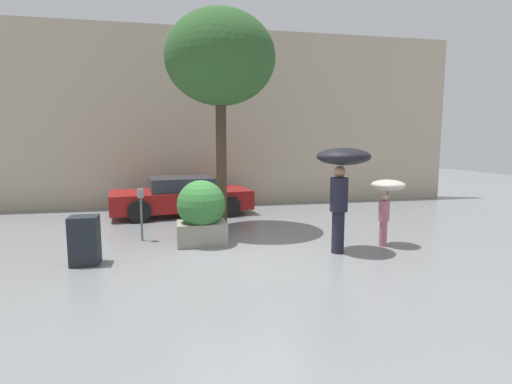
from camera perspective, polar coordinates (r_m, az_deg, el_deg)
The scene contains 9 objects.
ground_plane at distance 7.97m, azimuth -2.32°, elevation -9.12°, with size 40.00×40.00×0.00m, color slate.
building_facade at distance 14.11m, azimuth -6.76°, elevation 10.39°, with size 18.00×0.30×6.00m.
planter_box at distance 8.77m, azimuth -7.81°, elevation -2.80°, with size 1.07×1.05×1.41m.
person_adult at distance 8.17m, azimuth 12.21°, elevation 3.09°, with size 1.08×1.08×2.12m.
person_child at distance 8.95m, azimuth 18.21°, elevation -0.21°, with size 0.71×0.71×1.43m.
parked_car_near at distance 12.42m, azimuth -10.64°, elevation -0.65°, with size 4.32×2.39×1.14m.
street_tree at distance 10.22m, azimuth -5.13°, elevation 18.35°, with size 2.68×2.68×5.38m.
parking_meter at distance 9.31m, azimuth -16.12°, elevation -1.57°, with size 0.14×0.14×1.19m.
newspaper_box at distance 7.98m, azimuth -23.28°, elevation -6.37°, with size 0.50×0.44×0.90m.
Camera 1 is at (-1.23, -7.54, 2.28)m, focal length 28.00 mm.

